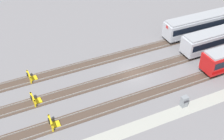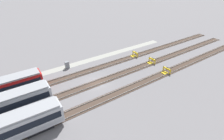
{
  "view_description": "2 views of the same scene",
  "coord_description": "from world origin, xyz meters",
  "px_view_note": "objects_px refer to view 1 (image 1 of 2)",
  "views": [
    {
      "loc": [
        -19.13,
        -32.46,
        28.95
      ],
      "look_at": [
        -3.77,
        0.0,
        1.8
      ],
      "focal_mm": 50.0,
      "sensor_mm": 36.0,
      "label": 1
    },
    {
      "loc": [
        13.69,
        25.68,
        19.94
      ],
      "look_at": [
        -3.77,
        0.0,
        1.8
      ],
      "focal_mm": 28.0,
      "sensor_mm": 36.0,
      "label": 2
    }
  ],
  "objects_px": {
    "subway_car_front_row_left_inner": "(209,22)",
    "bumper_stop_nearest_track": "(53,123)",
    "electrical_cabinet": "(184,101)",
    "bumper_stop_near_inner_track": "(35,100)",
    "bumper_stop_middle_track": "(31,77)"
  },
  "relations": [
    {
      "from": "bumper_stop_near_inner_track",
      "to": "bumper_stop_nearest_track",
      "type": "bearing_deg",
      "value": -79.7
    },
    {
      "from": "subway_car_front_row_left_inner",
      "to": "bumper_stop_near_inner_track",
      "type": "height_order",
      "value": "subway_car_front_row_left_inner"
    },
    {
      "from": "electrical_cabinet",
      "to": "subway_car_front_row_left_inner",
      "type": "bearing_deg",
      "value": 42.61
    },
    {
      "from": "bumper_stop_near_inner_track",
      "to": "bumper_stop_middle_track",
      "type": "height_order",
      "value": "same"
    },
    {
      "from": "bumper_stop_near_inner_track",
      "to": "electrical_cabinet",
      "type": "xyz_separation_m",
      "value": [
        17.74,
        -9.14,
        0.29
      ]
    },
    {
      "from": "bumper_stop_nearest_track",
      "to": "bumper_stop_near_inner_track",
      "type": "distance_m",
      "value": 5.25
    },
    {
      "from": "bumper_stop_near_inner_track",
      "to": "subway_car_front_row_left_inner",
      "type": "bearing_deg",
      "value": 8.84
    },
    {
      "from": "electrical_cabinet",
      "to": "bumper_stop_near_inner_track",
      "type": "bearing_deg",
      "value": 152.73
    },
    {
      "from": "bumper_stop_near_inner_track",
      "to": "electrical_cabinet",
      "type": "height_order",
      "value": "electrical_cabinet"
    },
    {
      "from": "subway_car_front_row_left_inner",
      "to": "bumper_stop_near_inner_track",
      "type": "bearing_deg",
      "value": -171.16
    },
    {
      "from": "bumper_stop_nearest_track",
      "to": "bumper_stop_middle_track",
      "type": "height_order",
      "value": "same"
    },
    {
      "from": "bumper_stop_nearest_track",
      "to": "bumper_stop_near_inner_track",
      "type": "height_order",
      "value": "same"
    },
    {
      "from": "subway_car_front_row_left_inner",
      "to": "bumper_stop_nearest_track",
      "type": "distance_m",
      "value": 34.03
    },
    {
      "from": "bumper_stop_nearest_track",
      "to": "electrical_cabinet",
      "type": "height_order",
      "value": "electrical_cabinet"
    },
    {
      "from": "subway_car_front_row_left_inner",
      "to": "electrical_cabinet",
      "type": "distance_m",
      "value": 21.2
    }
  ]
}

